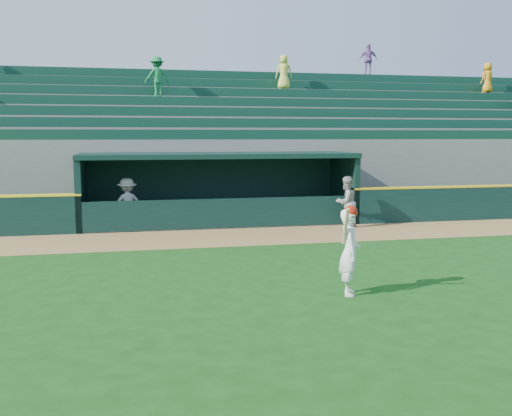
% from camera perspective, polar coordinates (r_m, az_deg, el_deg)
% --- Properties ---
extents(ground, '(120.00, 120.00, 0.00)m').
position_cam_1_polar(ground, '(12.61, 1.55, -6.77)').
color(ground, '#134210').
rests_on(ground, ground).
extents(warning_track, '(40.00, 3.00, 0.01)m').
position_cam_1_polar(warning_track, '(17.31, -2.32, -2.91)').
color(warning_track, olive).
rests_on(warning_track, ground).
extents(dugout_player_front, '(1.02, 0.93, 1.71)m').
position_cam_1_polar(dugout_player_front, '(19.22, 8.99, 0.60)').
color(dugout_player_front, '#9E9E99').
rests_on(dugout_player_front, ground).
extents(dugout_player_inside, '(1.19, 0.83, 1.69)m').
position_cam_1_polar(dugout_player_inside, '(19.03, -12.73, 0.40)').
color(dugout_player_inside, '#A3A39E').
rests_on(dugout_player_inside, ground).
extents(dugout, '(9.40, 2.80, 2.46)m').
position_cam_1_polar(dugout, '(20.17, -3.86, 2.41)').
color(dugout, '#60605C').
rests_on(dugout, ground).
extents(stands, '(34.50, 6.25, 7.45)m').
position_cam_1_polar(stands, '(24.63, -5.47, 5.69)').
color(stands, slate).
rests_on(stands, ground).
extents(batter_at_plate, '(0.56, 0.83, 1.76)m').
position_cam_1_polar(batter_at_plate, '(11.12, 9.35, -4.15)').
color(batter_at_plate, white).
rests_on(batter_at_plate, ground).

